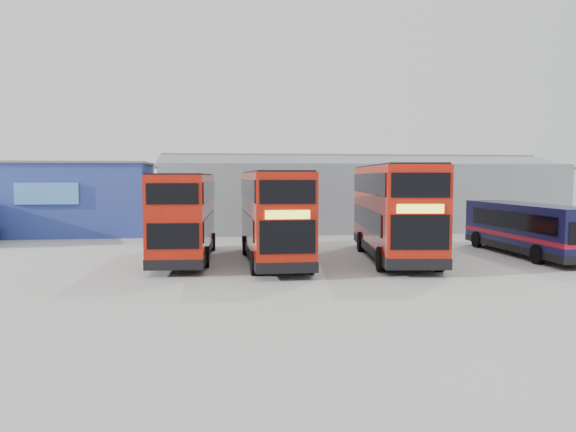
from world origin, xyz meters
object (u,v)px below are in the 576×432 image
(single_decker_blue, at_px, (528,230))
(double_decker_right, at_px, (394,212))
(office_block, at_px, (63,198))
(double_decker_left, at_px, (185,217))
(double_decker_centre, at_px, (273,217))
(maintenance_shed, at_px, (355,195))

(single_decker_blue, bearing_deg, double_decker_right, 2.45)
(office_block, bearing_deg, double_decker_left, -57.12)
(office_block, relative_size, double_decker_centre, 1.20)
(maintenance_shed, relative_size, single_decker_blue, 3.07)
(double_decker_left, xyz_separation_m, single_decker_blue, (17.48, -0.88, -0.77))
(double_decker_left, bearing_deg, double_decker_centre, 166.03)
(double_decker_right, relative_size, single_decker_blue, 1.13)
(office_block, distance_m, single_decker_blue, 30.76)
(office_block, xyz_separation_m, maintenance_shed, (22.00, 2.01, 0.02))
(maintenance_shed, relative_size, double_decker_right, 2.71)
(office_block, distance_m, double_decker_centre, 20.58)
(maintenance_shed, relative_size, double_decker_centre, 2.96)
(office_block, relative_size, single_decker_blue, 1.24)
(office_block, bearing_deg, maintenance_shed, 5.21)
(double_decker_right, bearing_deg, double_decker_centre, -170.16)
(double_decker_right, bearing_deg, single_decker_blue, 9.17)
(double_decker_centre, bearing_deg, single_decker_blue, 1.84)
(office_block, distance_m, maintenance_shed, 22.09)
(maintenance_shed, xyz_separation_m, double_decker_centre, (-8.56, -17.59, -0.44))
(maintenance_shed, distance_m, single_decker_blue, 17.86)
(office_block, height_order, maintenance_shed, maintenance_shed)
(double_decker_centre, height_order, single_decker_blue, double_decker_centre)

